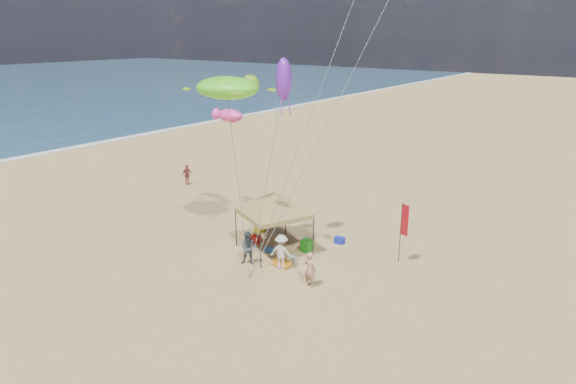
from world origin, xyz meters
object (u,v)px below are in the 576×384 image
object	(u,v)px
chair_green	(307,246)
person_near_b	(249,248)
feather_flag	(404,224)
cooler_blue	(340,240)
person_near_c	(282,252)
cooler_red	(256,239)
person_near_a	(310,269)
beach_cart	(282,263)
person_far_a	(187,175)
canopy_tent	(274,194)
chair_yellow	(260,226)

from	to	relation	value
chair_green	person_near_b	xyz separation A→B (m)	(-1.51, -3.14, 0.56)
feather_flag	cooler_blue	world-z (taller)	feather_flag
person_near_c	feather_flag	bearing A→B (deg)	-150.77
cooler_red	person_near_a	world-z (taller)	person_near_a
cooler_blue	beach_cart	distance (m)	4.45
cooler_red	beach_cart	world-z (taller)	cooler_red
person_far_a	cooler_red	bearing A→B (deg)	-115.06
canopy_tent	feather_flag	xyz separation A→B (m)	(6.34, 2.80, -1.10)
cooler_red	beach_cart	distance (m)	3.56
person_near_b	person_far_a	distance (m)	15.83
feather_flag	person_near_c	xyz separation A→B (m)	(-4.64, -4.33, -1.27)
chair_green	person_near_a	bearing A→B (deg)	-53.00
person_near_a	person_far_a	size ratio (longest dim) A/B	1.08
beach_cart	person_far_a	bearing A→B (deg)	154.21
cooler_red	person_near_b	world-z (taller)	person_near_b
beach_cart	person_near_c	xyz separation A→B (m)	(0.12, -0.21, 0.72)
cooler_blue	beach_cart	xyz separation A→B (m)	(-0.83, -4.38, 0.01)
canopy_tent	chair_yellow	xyz separation A→B (m)	(-2.41, 1.68, -2.94)
cooler_red	person_near_b	xyz separation A→B (m)	(1.60, -2.48, 0.72)
chair_green	cooler_blue	bearing A→B (deg)	67.02
cooler_red	canopy_tent	bearing A→B (deg)	-11.58
person_near_a	feather_flag	bearing A→B (deg)	-111.26
person_near_c	person_near_a	bearing A→B (deg)	148.48
person_far_a	beach_cart	bearing A→B (deg)	-115.53
person_near_b	person_near_c	distance (m)	1.79
chair_yellow	cooler_blue	bearing A→B (deg)	15.92
canopy_tent	beach_cart	bearing A→B (deg)	-39.89
beach_cart	chair_green	bearing A→B (deg)	91.25
beach_cart	feather_flag	bearing A→B (deg)	40.85
feather_flag	person_near_b	size ratio (longest dim) A/B	1.82
beach_cart	person_far_a	size ratio (longest dim) A/B	0.55
feather_flag	person_near_c	size ratio (longest dim) A/B	1.79
person_near_a	person_far_a	bearing A→B (deg)	-21.31
person_far_a	cooler_blue	bearing A→B (deg)	-100.16
cooler_blue	chair_yellow	xyz separation A→B (m)	(-4.82, -1.38, 0.16)
chair_yellow	chair_green	bearing A→B (deg)	-9.96
person_near_c	person_far_a	distance (m)	17.01
cooler_red	person_near_c	size ratio (longest dim) A/B	0.29
feather_flag	person_near_a	xyz separation A→B (m)	(-2.37, -5.05, -1.31)
cooler_red	beach_cart	bearing A→B (deg)	-27.53
person_near_a	person_near_c	world-z (taller)	person_near_c
cooler_blue	person_near_c	distance (m)	4.69
feather_flag	person_near_a	size ratio (longest dim) A/B	1.86
cooler_blue	person_near_a	distance (m)	5.58
cooler_blue	chair_yellow	world-z (taller)	chair_yellow
canopy_tent	cooler_blue	distance (m)	4.98
chair_yellow	beach_cart	distance (m)	5.00
beach_cart	canopy_tent	bearing A→B (deg)	140.11
person_near_b	person_near_a	bearing A→B (deg)	-31.20
feather_flag	person_far_a	xyz separation A→B (m)	(-19.90, 3.20, -1.37)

